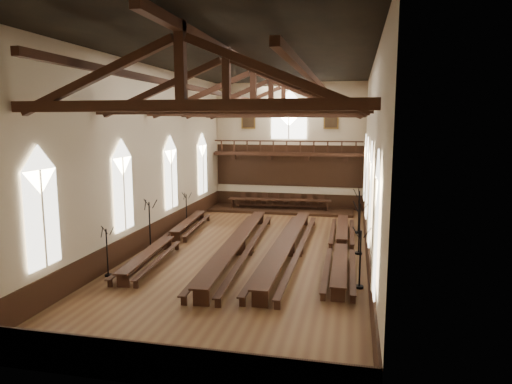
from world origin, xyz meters
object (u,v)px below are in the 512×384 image
candelabrum_right_near (360,270)px  candelabrum_left_mid (150,235)px  refectory_row_a (171,237)px  dais (279,210)px  candelabrum_left_near (108,261)px  refectory_row_c (288,244)px  candelabrum_right_far (359,220)px  refectory_row_b (238,243)px  high_table (279,201)px  candelabrum_right_mid (359,238)px  refectory_row_d (341,245)px  candelabrum_left_far (187,217)px

candelabrum_right_near → candelabrum_left_mid: bearing=162.4°
refectory_row_a → dais: bearing=69.0°
dais → candelabrum_right_near: bearing=-69.2°
candelabrum_left_mid → candelabrum_left_near: bearing=-90.0°
refectory_row_c → candelabrum_right_far: (3.64, 5.63, 0.27)m
refectory_row_b → candelabrum_left_near: (-4.84, -4.75, 0.12)m
candelabrum_right_near → high_table: bearing=110.8°
dais → candelabrum_right_mid: bearing=-60.8°
candelabrum_left_near → candelabrum_right_near: candelabrum_right_near is taller
candelabrum_left_mid → candelabrum_right_mid: 11.21m
refectory_row_c → candelabrum_right_mid: bearing=13.7°
refectory_row_d → candelabrum_left_near: 11.72m
refectory_row_d → candelabrum_left_mid: candelabrum_left_mid is taller
refectory_row_a → refectory_row_b: bearing=-9.5°
refectory_row_a → candelabrum_left_mid: (-0.75, -1.03, 0.35)m
candelabrum_right_near → candelabrum_right_mid: (0.00, 5.09, 0.07)m
candelabrum_left_far → candelabrum_right_mid: size_ratio=0.82×
candelabrum_right_mid → candelabrum_left_far: bearing=160.5°
refectory_row_c → candelabrum_left_far: candelabrum_left_far is taller
refectory_row_a → high_table: 12.12m
refectory_row_d → candelabrum_right_mid: bearing=10.8°
refectory_row_b → candelabrum_left_mid: bearing=-175.9°
candelabrum_right_mid → candelabrum_right_near: bearing=-90.0°
refectory_row_c → refectory_row_d: (2.73, 0.71, -0.08)m
candelabrum_left_near → candelabrum_right_mid: size_ratio=0.81×
refectory_row_a → candelabrum_right_near: size_ratio=5.30×
refectory_row_c → candelabrum_right_mid: 3.76m
refectory_row_d → candelabrum_left_near: bearing=-150.3°
dais → high_table: 0.74m
refectory_row_c → high_table: high_table is taller
refectory_row_b → candelabrum_left_near: size_ratio=6.46×
candelabrum_left_near → candelabrum_right_mid: bearing=28.3°
high_table → candelabrum_right_far: candelabrum_right_far is taller
high_table → candelabrum_left_near: (-5.09, -16.74, -0.13)m
candelabrum_right_far → refectory_row_a: bearing=-152.9°
candelabrum_right_near → candelabrum_right_mid: 5.09m
candelabrum_left_mid → candelabrum_left_far: candelabrum_left_mid is taller
refectory_row_b → candelabrum_right_mid: candelabrum_right_mid is taller
refectory_row_d → candelabrum_right_near: (0.91, -4.92, 0.29)m
candelabrum_left_mid → candelabrum_left_far: (0.00, 5.50, -0.14)m
refectory_row_b → candelabrum_left_mid: 4.86m
refectory_row_b → high_table: (0.25, 11.99, 0.25)m
refectory_row_d → candelabrum_left_far: candelabrum_left_far is taller
refectory_row_b → candelabrum_left_mid: (-4.84, -0.35, 0.27)m
refectory_row_c → refectory_row_b: bearing=-172.6°
candelabrum_left_far → refectory_row_a: bearing=-80.4°
dais → high_table: (-0.00, 0.00, 0.74)m
refectory_row_d → refectory_row_b: bearing=-168.8°
candelabrum_left_far → candelabrum_right_near: bearing=-39.1°
dais → candelabrum_right_mid: (6.01, -10.76, 0.77)m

